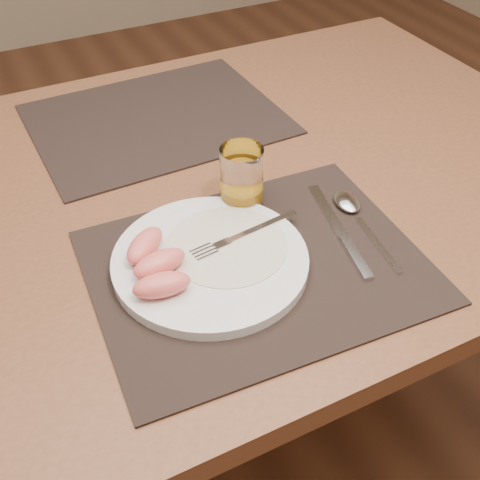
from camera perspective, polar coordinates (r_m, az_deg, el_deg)
name	(u,v)px	position (r m, az deg, el deg)	size (l,w,h in m)	color
ground	(212,431)	(1.55, -2.66, -17.65)	(5.00, 5.00, 0.00)	brown
table	(200,222)	(1.04, -3.78, 1.71)	(1.40, 0.90, 0.75)	brown
placemat_near	(257,266)	(0.83, 1.67, -2.52)	(0.45, 0.35, 0.00)	black
placemat_far	(157,119)	(1.17, -7.91, 11.28)	(0.45, 0.35, 0.00)	black
plate	(210,261)	(0.83, -2.84, -1.97)	(0.27, 0.27, 0.02)	white
plate_dressing	(227,245)	(0.84, -1.27, -0.49)	(0.17, 0.17, 0.00)	white
fork	(237,238)	(0.85, -0.29, 0.22)	(0.18, 0.04, 0.00)	silver
knife	(343,237)	(0.88, 9.77, 0.30)	(0.06, 0.22, 0.01)	silver
spoon	(351,208)	(0.93, 10.49, 3.04)	(0.05, 0.19, 0.01)	silver
juice_glass	(242,181)	(0.91, 0.15, 5.66)	(0.07, 0.07, 0.10)	white
grapefruit_wedges	(155,264)	(0.79, -8.06, -2.27)	(0.09, 0.14, 0.03)	#F47263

